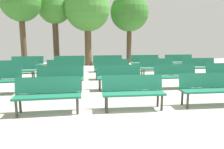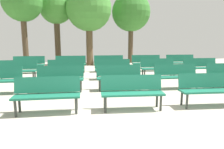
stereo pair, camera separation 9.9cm
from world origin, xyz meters
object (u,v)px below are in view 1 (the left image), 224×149
bench_r3_c0 (27,64)px  tree_0 (20,2)px  tree_2 (87,9)px  bench_r3_c3 (145,62)px  bench_r1_c2 (119,76)px  tree_1 (54,9)px  bench_r3_c1 (70,63)px  bench_r2_c0 (16,69)px  bench_r0_c3 (209,87)px  bench_r0_c1 (48,93)px  tree_3 (129,13)px  bench_r2_c3 (157,67)px  bench_r0_c2 (133,90)px  bench_r2_c1 (65,68)px  bench_r2_c4 (199,66)px  bench_r2_c2 (112,68)px  bench_r1_c1 (60,77)px  bench_r3_c2 (108,62)px  bench_r1_c3 (176,74)px  bench_r3_c4 (179,61)px

bench_r3_c0 → tree_0: 3.66m
tree_2 → bench_r3_c3: bearing=-46.3°
bench_r1_c2 → tree_1: size_ratio=0.33×
bench_r3_c1 → bench_r2_c0: bearing=-137.5°
bench_r0_c3 → bench_r3_c1: same height
bench_r0_c1 → tree_3: 11.27m
tree_2 → bench_r3_c0: bearing=-143.3°
bench_r1_c2 → bench_r2_c3: (2.27, 1.86, 0.00)m
bench_r0_c2 → tree_0: 9.55m
bench_r2_c1 → bench_r3_c3: (4.34, 1.67, 0.00)m
bench_r2_c3 → tree_1: size_ratio=0.33×
bench_r2_c0 → bench_r2_c4: (8.27, -0.69, 0.00)m
tree_2 → bench_r2_c2: bearing=-83.0°
bench_r1_c1 → bench_r3_c1: bearing=90.2°
bench_r1_c2 → bench_r2_c1: size_ratio=1.00×
bench_r3_c3 → bench_r1_c2: bearing=-117.2°
bench_r3_c2 → tree_3: bearing=63.1°
bench_r0_c2 → tree_2: (-0.31, 8.93, 3.14)m
bench_r0_c3 → bench_r1_c1: bearing=155.2°
tree_0 → bench_r0_c3: bearing=-52.3°
bench_r1_c2 → tree_0: 7.98m
bench_r1_c3 → bench_r2_c0: 6.57m
bench_r3_c2 → bench_r3_c4: size_ratio=1.00×
bench_r3_c4 → tree_1: bearing=155.9°
tree_0 → bench_r2_c2: bearing=-41.6°
bench_r2_c3 → bench_r3_c4: same height
bench_r2_c3 → tree_1: 8.21m
bench_r2_c4 → bench_r3_c3: bearing=136.6°
bench_r3_c1 → bench_r3_c3: bearing=-0.3°
bench_r2_c1 → tree_0: tree_0 is taller
bench_r1_c3 → bench_r2_c4: (2.23, 1.86, 0.00)m
bench_r1_c2 → bench_r3_c4: size_ratio=1.00×
bench_r1_c1 → tree_3: 9.46m
tree_2 → bench_r2_c1: bearing=-107.3°
bench_r3_c1 → tree_2: bearing=69.1°
bench_r2_c3 → bench_r3_c3: same height
bench_r3_c1 → tree_3: tree_3 is taller
bench_r2_c3 → tree_2: 6.50m
bench_r0_c1 → bench_r2_c1: bearing=88.3°
bench_r2_c1 → bench_r3_c2: bearing=44.5°
bench_r3_c0 → bench_r2_c2: bearing=-27.0°
bench_r0_c2 → bench_r1_c1: (-1.91, 2.22, 0.00)m
bench_r2_c0 → bench_r2_c3: 6.24m
bench_r1_c1 → bench_r3_c3: 5.81m
bench_r1_c1 → bench_r2_c4: size_ratio=1.00×
bench_r3_c1 → tree_3: 6.44m
bench_r1_c2 → bench_r2_c2: bearing=90.1°
bench_r0_c2 → bench_r1_c3: 2.91m
bench_r1_c2 → tree_0: size_ratio=0.33×
bench_r1_c1 → bench_r3_c0: size_ratio=1.01×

